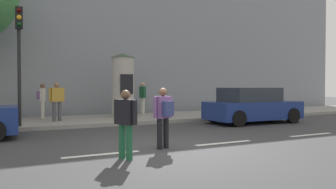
% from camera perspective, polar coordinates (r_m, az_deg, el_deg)
% --- Properties ---
extents(ground_plane, '(80.00, 80.00, 0.00)m').
position_cam_1_polar(ground_plane, '(8.48, 0.08, -9.19)').
color(ground_plane, '#38383A').
extents(sidewalk_curb, '(36.00, 4.00, 0.15)m').
position_cam_1_polar(sidewalk_curb, '(14.99, -12.14, -4.31)').
color(sidewalk_curb, gray).
rests_on(sidewalk_curb, ground_plane).
extents(lane_markings, '(25.80, 0.16, 0.01)m').
position_cam_1_polar(lane_markings, '(8.48, 0.08, -9.16)').
color(lane_markings, silver).
rests_on(lane_markings, ground_plane).
extents(building_backdrop, '(36.00, 5.00, 8.72)m').
position_cam_1_polar(building_backdrop, '(19.99, -15.88, 9.40)').
color(building_backdrop, gray).
rests_on(building_backdrop, ground_plane).
extents(traffic_light, '(0.24, 0.45, 4.15)m').
position_cam_1_polar(traffic_light, '(12.76, -24.16, 7.54)').
color(traffic_light, black).
rests_on(traffic_light, sidewalk_curb).
extents(poster_column, '(1.11, 1.11, 2.94)m').
position_cam_1_polar(poster_column, '(15.49, -7.72, 1.68)').
color(poster_column, '#B2ADA3').
rests_on(poster_column, sidewalk_curb).
extents(pedestrian_near_pole, '(0.39, 0.65, 1.48)m').
position_cam_1_polar(pedestrian_near_pole, '(7.16, -7.29, -4.12)').
color(pedestrian_near_pole, '#1E5938').
rests_on(pedestrian_near_pole, ground_plane).
extents(pedestrian_in_light_jacket, '(0.58, 0.46, 1.52)m').
position_cam_1_polar(pedestrian_in_light_jacket, '(8.29, -0.77, -3.17)').
color(pedestrian_in_light_jacket, black).
rests_on(pedestrian_in_light_jacket, ground_plane).
extents(pedestrian_in_dark_shirt, '(0.63, 0.34, 1.57)m').
position_cam_1_polar(pedestrian_in_dark_shirt, '(14.16, -18.53, -0.65)').
color(pedestrian_in_dark_shirt, '#4C4C51').
rests_on(pedestrian_in_dark_shirt, sidewalk_curb).
extents(pedestrian_in_red_top, '(0.41, 0.62, 1.53)m').
position_cam_1_polar(pedestrian_in_red_top, '(15.64, -20.78, -0.53)').
color(pedestrian_in_red_top, silver).
rests_on(pedestrian_in_red_top, sidewalk_curb).
extents(pedestrian_tallest, '(0.30, 0.67, 1.62)m').
position_cam_1_polar(pedestrian_tallest, '(17.19, -4.37, -0.10)').
color(pedestrian_tallest, silver).
rests_on(pedestrian_tallest, sidewalk_curb).
extents(parked_car_blue, '(4.09, 1.94, 1.50)m').
position_cam_1_polar(parked_car_blue, '(14.58, 14.20, -1.95)').
color(parked_car_blue, navy).
rests_on(parked_car_blue, ground_plane).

